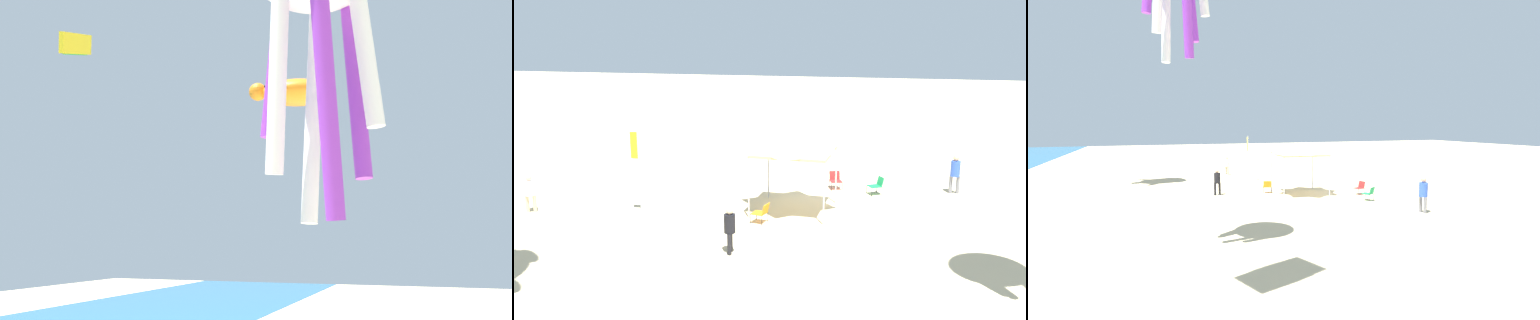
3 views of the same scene
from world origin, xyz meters
The scene contains 9 objects.
ground centered at (0.00, 0.00, -0.05)m, with size 120.00×120.00×0.10m, color beige.
canopy_tent centered at (0.69, 1.55, 2.70)m, with size 3.30×3.14×2.95m.
folding_chair_left_of_tent centered at (1.66, 3.39, 0.47)m, with size 0.73×0.66×0.82m.
folding_chair_right_of_tent centered at (-2.65, -1.50, 0.47)m, with size 0.80×0.76×0.82m.
folding_chair_facing_ocean centered at (-0.68, -2.04, 0.47)m, with size 0.69×0.76×0.82m.
banner_flag centered at (6.83, 3.35, 2.14)m, with size 0.36×0.06×3.55m.
person_far_stroller centered at (2.04, 6.54, 0.97)m, with size 0.39×0.44×1.65m.
person_beachcomber centered at (-6.14, -2.43, 1.06)m, with size 0.48×0.43×1.81m.
person_by_tent centered at (11.36, 4.12, 0.94)m, with size 0.41×0.38×1.61m.
Camera 2 is at (-3.11, 23.89, 7.65)m, focal length 39.57 mm.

